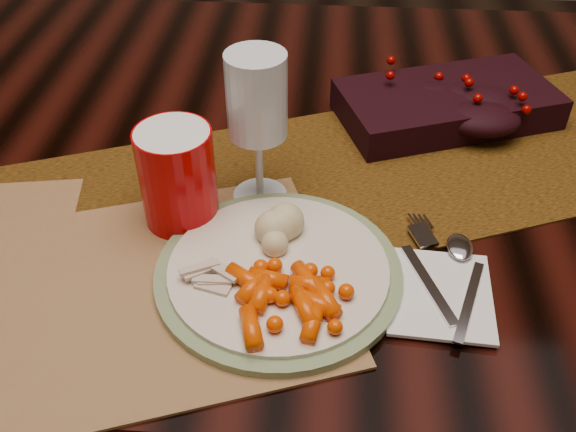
# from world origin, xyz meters

# --- Properties ---
(floor) EXTENTS (5.00, 5.00, 0.00)m
(floor) POSITION_xyz_m (0.00, 0.00, 0.00)
(floor) COLOR black
(floor) RESTS_ON ground
(dining_table) EXTENTS (1.80, 1.00, 0.75)m
(dining_table) POSITION_xyz_m (0.00, 0.00, 0.38)
(dining_table) COLOR black
(dining_table) RESTS_ON floor
(table_runner) EXTENTS (1.63, 0.91, 0.00)m
(table_runner) POSITION_xyz_m (-0.05, -0.14, 0.75)
(table_runner) COLOR black
(table_runner) RESTS_ON dining_table
(centerpiece) EXTENTS (0.36, 0.26, 0.06)m
(centerpiece) POSITION_xyz_m (0.21, 0.07, 0.79)
(centerpiece) COLOR black
(centerpiece) RESTS_ON table_runner
(placemat_main) EXTENTS (0.53, 0.45, 0.00)m
(placemat_main) POSITION_xyz_m (-0.17, -0.33, 0.75)
(placemat_main) COLOR brown
(placemat_main) RESTS_ON dining_table
(dinner_plate) EXTENTS (0.35, 0.35, 0.02)m
(dinner_plate) POSITION_xyz_m (-0.01, -0.30, 0.76)
(dinner_plate) COLOR beige
(dinner_plate) RESTS_ON placemat_main
(baby_carrots) EXTENTS (0.13, 0.12, 0.02)m
(baby_carrots) POSITION_xyz_m (-0.00, -0.36, 0.78)
(baby_carrots) COLOR #DE4100
(baby_carrots) RESTS_ON dinner_plate
(mashed_potatoes) EXTENTS (0.09, 0.08, 0.04)m
(mashed_potatoes) POSITION_xyz_m (-0.03, -0.25, 0.79)
(mashed_potatoes) COLOR beige
(mashed_potatoes) RESTS_ON dinner_plate
(turkey_shreds) EXTENTS (0.07, 0.07, 0.01)m
(turkey_shreds) POSITION_xyz_m (-0.08, -0.33, 0.78)
(turkey_shreds) COLOR #BAABA3
(turkey_shreds) RESTS_ON dinner_plate
(napkin) EXTENTS (0.12, 0.14, 0.00)m
(napkin) POSITION_xyz_m (0.17, -0.31, 0.76)
(napkin) COLOR white
(napkin) RESTS_ON placemat_main
(fork) EXTENTS (0.08, 0.16, 0.00)m
(fork) POSITION_xyz_m (0.16, -0.28, 0.76)
(fork) COLOR #B9B9B9
(fork) RESTS_ON napkin
(spoon) EXTENTS (0.08, 0.16, 0.00)m
(spoon) POSITION_xyz_m (0.20, -0.30, 0.76)
(spoon) COLOR silver
(spoon) RESTS_ON napkin
(red_cup) EXTENTS (0.09, 0.09, 0.13)m
(red_cup) POSITION_xyz_m (-0.14, -0.20, 0.82)
(red_cup) COLOR #B10205
(red_cup) RESTS_ON placemat_main
(wine_glass) EXTENTS (0.09, 0.09, 0.20)m
(wine_glass) POSITION_xyz_m (-0.05, -0.15, 0.85)
(wine_glass) COLOR silver
(wine_glass) RESTS_ON dining_table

